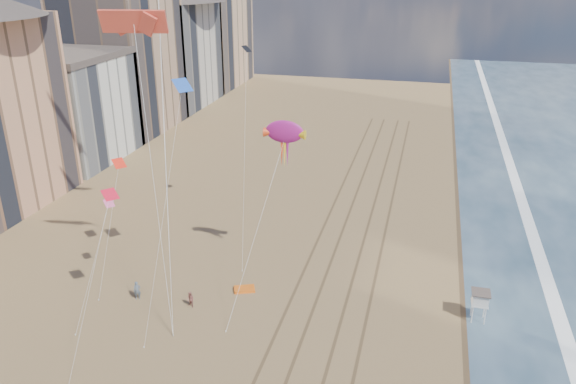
# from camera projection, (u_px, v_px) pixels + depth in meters

# --- Properties ---
(wet_sand) EXTENTS (260.00, 260.00, 0.00)m
(wet_sand) POSITION_uv_depth(u_px,v_px,m) (497.00, 240.00, 65.12)
(wet_sand) COLOR #42301E
(wet_sand) RESTS_ON ground
(foam) EXTENTS (260.00, 260.00, 0.00)m
(foam) POSITION_uv_depth(u_px,v_px,m) (536.00, 244.00, 64.16)
(foam) COLOR white
(foam) RESTS_ON ground
(tracks) EXTENTS (7.68, 120.00, 0.01)m
(tracks) POSITION_uv_depth(u_px,v_px,m) (343.00, 264.00, 59.97)
(tracks) COLOR brown
(tracks) RESTS_ON ground
(buildings) EXTENTS (34.72, 131.35, 29.00)m
(buildings) POSITION_uv_depth(u_px,v_px,m) (105.00, 62.00, 97.68)
(buildings) COLOR #C6B284
(buildings) RESTS_ON ground
(lifeguard_stand) EXTENTS (1.64, 1.64, 2.95)m
(lifeguard_stand) POSITION_uv_depth(u_px,v_px,m) (480.00, 299.00, 49.90)
(lifeguard_stand) COLOR silver
(lifeguard_stand) RESTS_ON ground
(grounded_kite) EXTENTS (2.37, 1.97, 0.23)m
(grounded_kite) POSITION_uv_depth(u_px,v_px,m) (244.00, 289.00, 55.30)
(grounded_kite) COLOR orange
(grounded_kite) RESTS_ON ground
(show_kite) EXTENTS (4.04, 5.66, 18.40)m
(show_kite) POSITION_uv_depth(u_px,v_px,m) (284.00, 132.00, 51.89)
(show_kite) COLOR #96176C
(show_kite) RESTS_ON ground
(kite_flyer_a) EXTENTS (0.81, 0.72, 1.86)m
(kite_flyer_a) POSITION_uv_depth(u_px,v_px,m) (137.00, 291.00, 53.57)
(kite_flyer_a) COLOR #4F5A66
(kite_flyer_a) RESTS_ON ground
(kite_flyer_b) EXTENTS (0.92, 0.83, 1.55)m
(kite_flyer_b) POSITION_uv_depth(u_px,v_px,m) (190.00, 300.00, 52.43)
(kite_flyer_b) COLOR #8E5148
(kite_flyer_b) RESTS_ON ground
(small_kites) EXTENTS (11.25, 21.96, 12.98)m
(small_kites) POSITION_uv_depth(u_px,v_px,m) (151.00, 138.00, 50.17)
(small_kites) COLOR red
(small_kites) RESTS_ON ground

